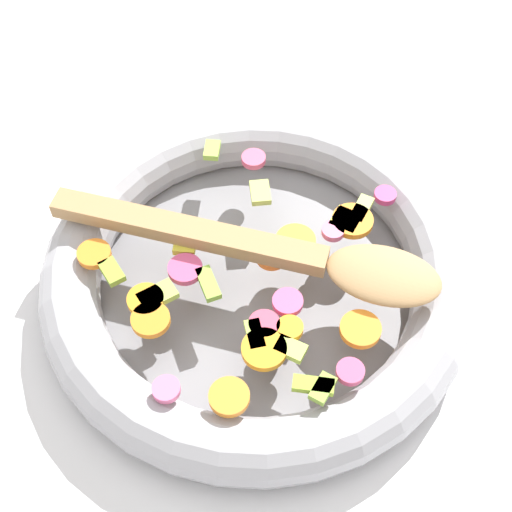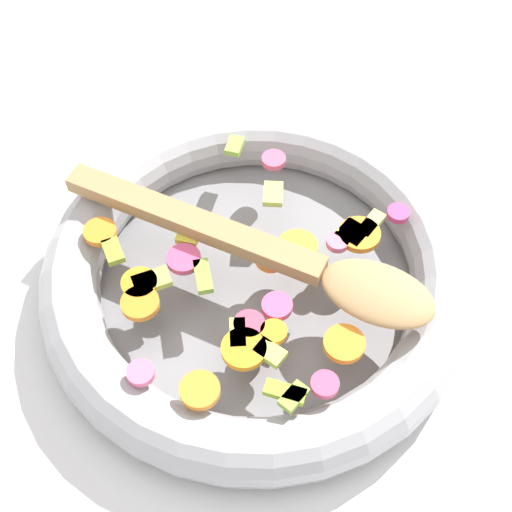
{
  "view_description": "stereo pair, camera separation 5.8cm",
  "coord_description": "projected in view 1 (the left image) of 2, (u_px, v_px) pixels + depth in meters",
  "views": [
    {
      "loc": [
        0.33,
        0.05,
        0.52
      ],
      "look_at": [
        0.0,
        0.0,
        0.05
      ],
      "focal_mm": 50.0,
      "sensor_mm": 36.0,
      "label": 1
    },
    {
      "loc": [
        0.32,
        0.11,
        0.52
      ],
      "look_at": [
        0.0,
        0.0,
        0.05
      ],
      "focal_mm": 50.0,
      "sensor_mm": 36.0,
      "label": 2
    }
  ],
  "objects": [
    {
      "name": "ground_plane",
      "position": [
        256.0,
        289.0,
        0.62
      ],
      "size": [
        4.0,
        4.0,
        0.0
      ],
      "primitive_type": "plane",
      "color": "silver"
    },
    {
      "name": "chopped_vegetables",
      "position": [
        256.0,
        284.0,
        0.56
      ],
      "size": [
        0.26,
        0.26,
        0.01
      ],
      "color": "orange",
      "rests_on": "skillet"
    },
    {
      "name": "wooden_spoon",
      "position": [
        283.0,
        253.0,
        0.56
      ],
      "size": [
        0.08,
        0.32,
        0.01
      ],
      "color": "#A87F51",
      "rests_on": "chopped_vegetables"
    },
    {
      "name": "skillet",
      "position": [
        256.0,
        275.0,
        0.6
      ],
      "size": [
        0.36,
        0.36,
        0.05
      ],
      "color": "slate",
      "rests_on": "ground_plane"
    }
  ]
}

